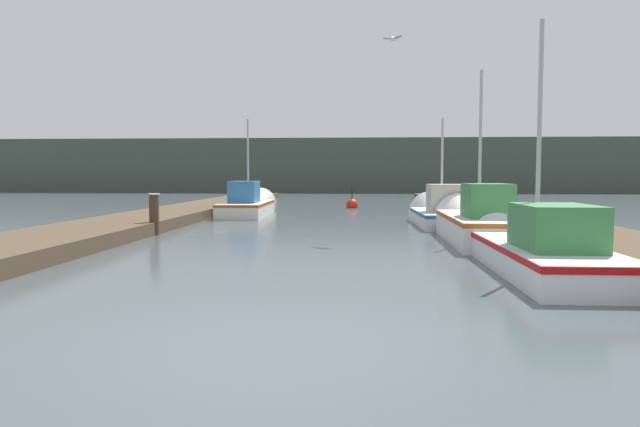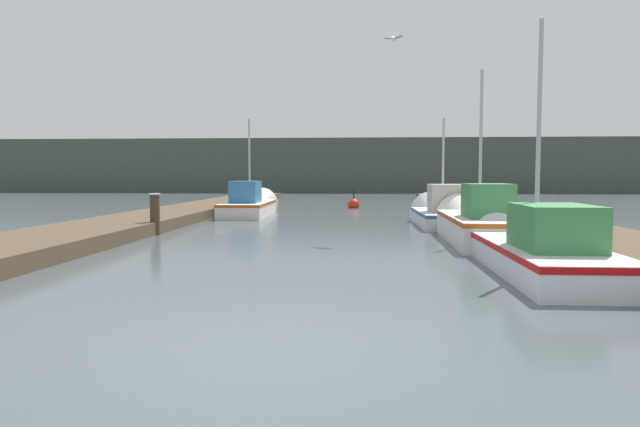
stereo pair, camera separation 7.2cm
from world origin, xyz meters
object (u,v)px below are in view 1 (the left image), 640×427
object	(u,v)px
fishing_boat_2	(440,213)
mooring_piling_0	(464,203)
fishing_boat_0	(531,247)
fishing_boat_3	(250,205)
mooring_piling_1	(154,214)
channel_buoy	(352,205)
seagull_lead	(393,39)
fishing_boat_1	(476,222)

from	to	relation	value
fishing_boat_2	mooring_piling_0	distance (m)	2.50
fishing_boat_0	fishing_boat_3	world-z (taller)	fishing_boat_0
fishing_boat_2	mooring_piling_0	world-z (taller)	fishing_boat_2
mooring_piling_0	fishing_boat_0	bearing A→B (deg)	-94.32
mooring_piling_1	channel_buoy	size ratio (longest dim) A/B	1.07
fishing_boat_0	mooring_piling_0	size ratio (longest dim) A/B	4.58
fishing_boat_0	channel_buoy	xyz separation A→B (m)	(-3.48, 18.78, -0.21)
mooring_piling_0	seagull_lead	distance (m)	8.32
fishing_boat_3	mooring_piling_1	xyz separation A→B (m)	(-1.17, -8.45, 0.18)
mooring_piling_0	fishing_boat_2	bearing A→B (deg)	-119.35
fishing_boat_3	mooring_piling_0	bearing A→B (deg)	-15.44
fishing_boat_1	seagull_lead	world-z (taller)	seagull_lead
mooring_piling_0	channel_buoy	world-z (taller)	mooring_piling_0
fishing_boat_1	fishing_boat_3	bearing A→B (deg)	131.69
fishing_boat_3	mooring_piling_0	xyz separation A→B (m)	(8.70, -2.19, 0.22)
mooring_piling_1	seagull_lead	xyz separation A→B (m)	(6.74, 0.24, 4.87)
fishing_boat_2	mooring_piling_0	xyz separation A→B (m)	(1.22, 2.17, 0.26)
fishing_boat_1	mooring_piling_0	world-z (taller)	fishing_boat_1
fishing_boat_0	mooring_piling_0	xyz separation A→B (m)	(0.86, 11.40, 0.26)
mooring_piling_1	seagull_lead	size ratio (longest dim) A/B	2.22
fishing_boat_3	channel_buoy	bearing A→B (deg)	48.66
fishing_boat_0	fishing_boat_2	xyz separation A→B (m)	(-0.36, 9.24, -0.00)
fishing_boat_0	seagull_lead	bearing A→B (deg)	112.70
fishing_boat_1	seagull_lead	bearing A→B (deg)	160.46
fishing_boat_0	seagull_lead	world-z (taller)	seagull_lead
fishing_boat_2	seagull_lead	world-z (taller)	seagull_lead
fishing_boat_3	mooring_piling_0	distance (m)	8.97
channel_buoy	seagull_lead	distance (m)	14.46
fishing_boat_1	mooring_piling_1	xyz separation A→B (m)	(-8.94, 0.59, 0.13)
channel_buoy	fishing_boat_3	bearing A→B (deg)	-130.02
fishing_boat_2	fishing_boat_1	bearing A→B (deg)	-87.19
fishing_boat_3	mooring_piling_1	world-z (taller)	fishing_boat_3
fishing_boat_2	seagull_lead	bearing A→B (deg)	-117.08
fishing_boat_2	mooring_piling_0	size ratio (longest dim) A/B	4.10
fishing_boat_3	channel_buoy	size ratio (longest dim) A/B	5.54
fishing_boat_2	mooring_piling_1	bearing A→B (deg)	-155.50
fishing_boat_1	fishing_boat_3	size ratio (longest dim) A/B	0.95
fishing_boat_1	fishing_boat_2	bearing A→B (deg)	94.61
fishing_boat_3	mooring_piling_0	world-z (taller)	fishing_boat_3
seagull_lead	mooring_piling_0	bearing A→B (deg)	92.07
fishing_boat_1	mooring_piling_0	distance (m)	6.91
fishing_boat_1	channel_buoy	distance (m)	14.63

